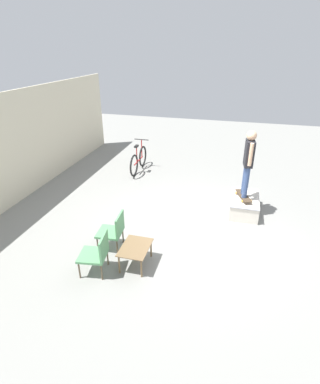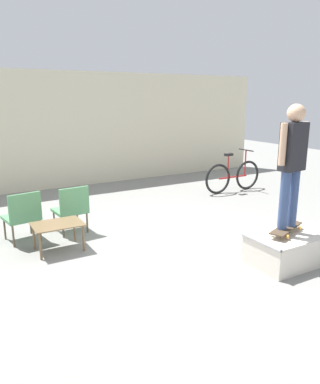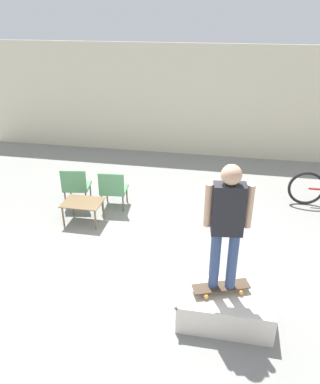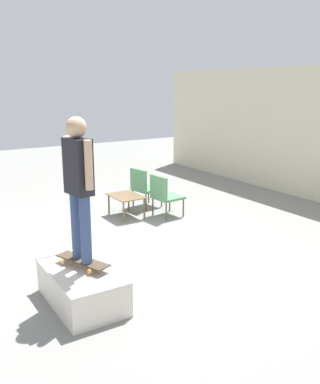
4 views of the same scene
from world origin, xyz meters
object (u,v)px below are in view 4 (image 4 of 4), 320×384
person_skater (79,178)px  coffee_table (126,198)px  patio_chair_right (164,194)px  skateboard_on_ramp (83,261)px  patio_chair_left (144,186)px  skate_ramp_box (82,287)px

person_skater → coffee_table: bearing=135.9°
person_skater → patio_chair_right: size_ratio=2.01×
skateboard_on_ramp → patio_chair_right: patio_chair_right is taller
patio_chair_left → patio_chair_right: 0.82m
coffee_table → patio_chair_left: (-0.40, 0.64, 0.09)m
skateboard_on_ramp → skate_ramp_box: bearing=-55.3°
patio_chair_left → patio_chair_right: same height
skateboard_on_ramp → person_skater: 1.03m
coffee_table → patio_chair_left: size_ratio=0.88×
skate_ramp_box → coffee_table: size_ratio=1.68×
skate_ramp_box → skateboard_on_ramp: 0.31m
patio_chair_right → person_skater: bearing=125.6°
skateboard_on_ramp → patio_chair_left: 4.13m
skateboard_on_ramp → patio_chair_right: size_ratio=0.91×
skateboard_on_ramp → person_skater: (0.00, 0.00, 1.03)m
skate_ramp_box → patio_chair_right: 3.65m
skate_ramp_box → skateboard_on_ramp: skateboard_on_ramp is taller
coffee_table → patio_chair_left: patio_chair_left is taller
skate_ramp_box → patio_chair_left: bearing=139.5°
coffee_table → patio_chair_right: patio_chair_right is taller
patio_chair_left → patio_chair_right: bearing=170.9°
patio_chair_right → coffee_table: bearing=51.8°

